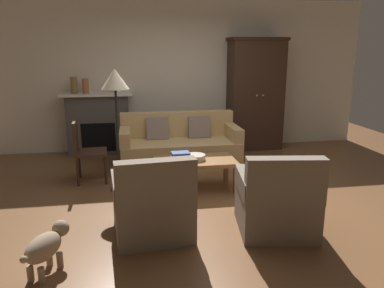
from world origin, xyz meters
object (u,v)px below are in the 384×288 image
Objects in this scene: coffee_table at (195,163)px; mantel_vase_terracotta at (86,86)px; armoire at (255,94)px; fruit_bowl at (195,157)px; armchair_near_right at (277,203)px; side_chair_wooden at (84,147)px; mantel_vase_bronze at (74,85)px; dog at (46,246)px; book_stack at (180,156)px; mantel_vase_cream at (118,84)px; floor_lamp at (115,86)px; armchair_near_left at (153,206)px; fireplace at (99,123)px; couch at (180,147)px.

mantel_vase_terracotta reaches higher than coffee_table.
armoire is at bearing 53.05° from coffee_table.
armchair_near_right reaches higher than fruit_bowl.
armchair_near_right is 2.89m from side_chair_wooden.
dog is (0.21, -3.85, -1.02)m from mantel_vase_bronze.
book_stack is at bearing 121.47° from armchair_near_right.
armoire is at bearing -1.34° from mantel_vase_cream.
book_stack is at bearing -130.27° from armoire.
mantel_vase_cream reaches higher than armchair_near_right.
coffee_table is 1.46m from floor_lamp.
armchair_near_left is (0.39, -3.33, -0.96)m from mantel_vase_cream.
armchair_near_right is at bearing -57.20° from mantel_vase_terracotta.
mantel_vase_bronze is 3.65m from armchair_near_left.
fireplace is 0.71m from mantel_vase_terracotta.
couch is at bearing 45.18° from floor_lamp.
mantel_vase_cream is at bearing -2.70° from fireplace.
mantel_vase_cream is 4.02m from dog.
mantel_vase_bronze is 1.12× the size of mantel_vase_terracotta.
armchair_near_left is at bearing -77.02° from fireplace.
mantel_vase_bronze is 4.33m from armchair_near_right.
mantel_vase_cream is at bearing 0.00° from mantel_vase_bronze.
fireplace is 4.32× the size of mantel_vase_bronze.
mantel_vase_terracotta is 0.56m from mantel_vase_cream.
book_stack is at bearing 51.50° from dog.
coffee_table is 1.40m from armchair_near_left.
armoire is at bearing 49.73° from book_stack.
coffee_table is at bearing 114.66° from armchair_near_right.
mantel_vase_bronze is 3.98m from dog.
fruit_bowl is 1.62m from side_chair_wooden.
armoire is 7.95× the size of book_stack.
mantel_vase_terracotta is (-0.18, -0.02, 0.68)m from fireplace.
floor_lamp is at bearing -40.92° from side_chair_wooden.
floor_lamp is at bearing 172.01° from fruit_bowl.
mantel_vase_terracotta is 0.16× the size of floor_lamp.
armchair_near_right is (0.83, -1.36, -0.16)m from book_stack.
mantel_vase_bronze is at bearing 111.87° from floor_lamp.
couch is 2.19× the size of armchair_near_left.
side_chair_wooden is (-1.51, 0.56, 0.15)m from coffee_table.
fireplace is at bearing 2.70° from mantel_vase_bronze.
armchair_near_left is (-0.65, -1.24, -0.05)m from coffee_table.
floor_lamp is 2.29m from dog.
couch is at bearing -29.69° from mantel_vase_bronze.
mantel_vase_terracotta is at bearing 0.00° from mantel_vase_bronze.
armoire is at bearing -1.10° from mantel_vase_terracotta.
armchair_near_left is 1.00× the size of armchair_near_right.
dog is at bearing -118.21° from couch.
armchair_near_right reaches higher than dog.
fruit_bowl is 0.30× the size of side_chair_wooden.
armoire is 1.91× the size of coffee_table.
mantel_vase_bronze is 0.18× the size of floor_lamp.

